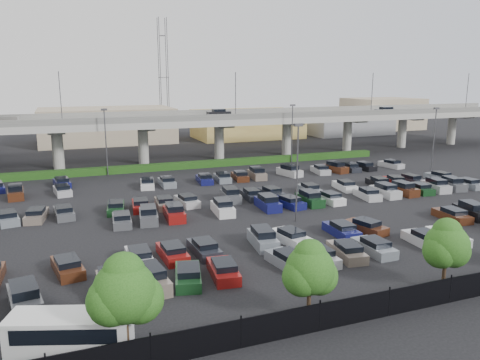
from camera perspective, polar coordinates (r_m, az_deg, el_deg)
name	(u,v)px	position (r m, az deg, el deg)	size (l,w,h in m)	color
ground	(265,203)	(56.69, 3.04, -2.81)	(280.00, 280.00, 0.00)	black
overpass	(191,123)	(85.22, -5.94, 6.98)	(150.00, 13.00, 15.80)	#9B9B93
hedge	(204,164)	(79.48, -4.35, 1.96)	(66.00, 1.60, 1.10)	#1A4012
fence	(438,293)	(34.29, 22.97, -12.54)	(70.00, 0.10, 2.00)	black
tree_row	(434,246)	(34.81, 22.55, -7.49)	(65.07, 3.66, 5.94)	#332316
shuttle_bus	(70,331)	(28.56, -20.00, -16.89)	(7.03, 4.34, 2.14)	silver
parked_cars	(282,206)	(53.27, 5.14, -3.15)	(63.13, 41.68, 1.67)	silver
light_poles	(227,151)	(55.71, -1.62, 3.50)	(66.90, 48.38, 10.30)	#454449
distant_buildings	(209,124)	(117.54, -3.82, 6.88)	(138.00, 24.00, 9.00)	gray
comm_tower	(164,75)	(126.70, -9.30, 12.51)	(2.40, 2.40, 30.00)	#454449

